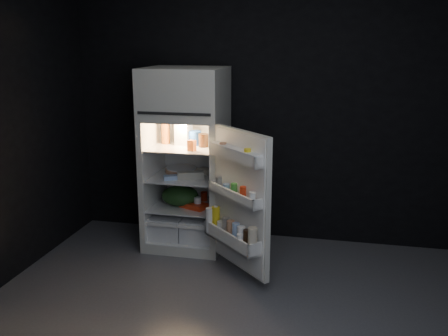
% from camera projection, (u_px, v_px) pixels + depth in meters
% --- Properties ---
extents(floor, '(4.00, 3.40, 0.00)m').
position_uv_depth(floor, '(231.00, 318.00, 3.76)').
color(floor, '#56565C').
rests_on(floor, ground).
extents(wall_back, '(4.00, 0.00, 2.70)m').
position_uv_depth(wall_back, '(266.00, 109.00, 5.03)').
color(wall_back, black).
rests_on(wall_back, ground).
extents(wall_front, '(4.00, 0.00, 2.70)m').
position_uv_depth(wall_front, '(138.00, 233.00, 1.81)').
color(wall_front, black).
rests_on(wall_front, ground).
extents(refrigerator, '(0.76, 0.71, 1.78)m').
position_uv_depth(refrigerator, '(187.00, 152.00, 4.92)').
color(refrigerator, silver).
rests_on(refrigerator, ground).
extents(fridge_door, '(0.65, 0.64, 1.22)m').
position_uv_depth(fridge_door, '(238.00, 203.00, 4.25)').
color(fridge_door, silver).
rests_on(fridge_door, ground).
extents(milk_jug, '(0.15, 0.15, 0.24)m').
position_uv_depth(milk_jug, '(184.00, 133.00, 4.90)').
color(milk_jug, white).
rests_on(milk_jug, refrigerator).
extents(mayo_jar, '(0.13, 0.13, 0.14)m').
position_uv_depth(mayo_jar, '(195.00, 138.00, 4.89)').
color(mayo_jar, '#204EAE').
rests_on(mayo_jar, refrigerator).
extents(jam_jar, '(0.12, 0.12, 0.13)m').
position_uv_depth(jam_jar, '(203.00, 140.00, 4.81)').
color(jam_jar, black).
rests_on(jam_jar, refrigerator).
extents(amber_bottle, '(0.09, 0.09, 0.22)m').
position_uv_depth(amber_bottle, '(166.00, 133.00, 4.96)').
color(amber_bottle, '#CC6920').
rests_on(amber_bottle, refrigerator).
extents(small_carton, '(0.09, 0.08, 0.10)m').
position_uv_depth(small_carton, '(192.00, 145.00, 4.65)').
color(small_carton, '#CA5517').
rests_on(small_carton, refrigerator).
extents(egg_carton, '(0.28, 0.18, 0.07)m').
position_uv_depth(egg_carton, '(191.00, 175.00, 4.82)').
color(egg_carton, '#98978A').
rests_on(egg_carton, refrigerator).
extents(pie, '(0.34, 0.34, 0.04)m').
position_uv_depth(pie, '(181.00, 170.00, 5.06)').
color(pie, '#AA795A').
rests_on(pie, refrigerator).
extents(flat_package, '(0.18, 0.14, 0.04)m').
position_uv_depth(flat_package, '(172.00, 177.00, 4.80)').
color(flat_package, '#8BA9D7').
rests_on(flat_package, refrigerator).
extents(wrapped_pkg, '(0.17, 0.16, 0.05)m').
position_uv_depth(wrapped_pkg, '(205.00, 171.00, 5.02)').
color(wrapped_pkg, beige).
rests_on(wrapped_pkg, refrigerator).
extents(produce_bag, '(0.39, 0.34, 0.20)m').
position_uv_depth(produce_bag, '(180.00, 196.00, 4.97)').
color(produce_bag, '#193815').
rests_on(produce_bag, refrigerator).
extents(yogurt_tray, '(0.30, 0.23, 0.05)m').
position_uv_depth(yogurt_tray, '(194.00, 205.00, 4.91)').
color(yogurt_tray, red).
rests_on(yogurt_tray, refrigerator).
extents(small_can_red, '(0.08, 0.08, 0.09)m').
position_uv_depth(small_can_red, '(204.00, 196.00, 5.12)').
color(small_can_red, red).
rests_on(small_can_red, refrigerator).
extents(small_can_silver, '(0.09, 0.09, 0.09)m').
position_uv_depth(small_can_silver, '(213.00, 198.00, 5.08)').
color(small_can_silver, silver).
rests_on(small_can_silver, refrigerator).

